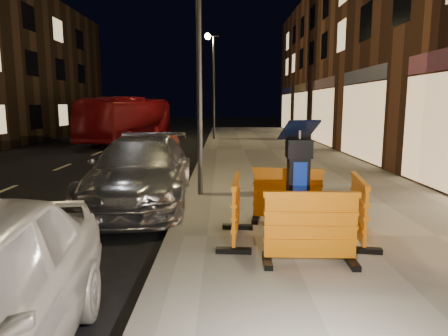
{
  "coord_description": "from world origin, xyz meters",
  "views": [
    {
      "loc": [
        0.78,
        -6.2,
        2.26
      ],
      "look_at": [
        0.8,
        1.0,
        1.1
      ],
      "focal_mm": 32.0,
      "sensor_mm": 36.0,
      "label": 1
    }
  ],
  "objects_px": {
    "barrier_back": "(287,195)",
    "barrier_bldgside": "(358,209)",
    "car_silver": "(143,203)",
    "car_red": "(157,168)",
    "parking_kiosk": "(298,185)",
    "barrier_front": "(310,228)",
    "barrier_kerbside": "(236,209)",
    "bus_doubledecker": "(130,141)"
  },
  "relations": [
    {
      "from": "barrier_bldgside",
      "to": "car_red",
      "type": "distance_m",
      "value": 9.22
    },
    {
      "from": "barrier_kerbside",
      "to": "bus_doubledecker",
      "type": "distance_m",
      "value": 19.26
    },
    {
      "from": "parking_kiosk",
      "to": "barrier_back",
      "type": "distance_m",
      "value": 1.03
    },
    {
      "from": "car_silver",
      "to": "barrier_kerbside",
      "type": "bearing_deg",
      "value": -57.76
    },
    {
      "from": "barrier_front",
      "to": "barrier_kerbside",
      "type": "distance_m",
      "value": 1.34
    },
    {
      "from": "barrier_front",
      "to": "car_silver",
      "type": "bearing_deg",
      "value": 129.43
    },
    {
      "from": "barrier_front",
      "to": "barrier_back",
      "type": "bearing_deg",
      "value": 91.91
    },
    {
      "from": "car_silver",
      "to": "barrier_front",
      "type": "bearing_deg",
      "value": -54.99
    },
    {
      "from": "barrier_back",
      "to": "bus_doubledecker",
      "type": "relative_size",
      "value": 0.13
    },
    {
      "from": "barrier_bldgside",
      "to": "bus_doubledecker",
      "type": "bearing_deg",
      "value": 31.89
    },
    {
      "from": "car_red",
      "to": "bus_doubledecker",
      "type": "relative_size",
      "value": 0.38
    },
    {
      "from": "barrier_bldgside",
      "to": "parking_kiosk",
      "type": "bearing_deg",
      "value": 98.91
    },
    {
      "from": "parking_kiosk",
      "to": "barrier_back",
      "type": "height_order",
      "value": "parking_kiosk"
    },
    {
      "from": "barrier_front",
      "to": "barrier_kerbside",
      "type": "bearing_deg",
      "value": 136.91
    },
    {
      "from": "barrier_front",
      "to": "barrier_kerbside",
      "type": "xyz_separation_m",
      "value": [
        -0.95,
        0.95,
        0.0
      ]
    },
    {
      "from": "barrier_back",
      "to": "barrier_front",
      "type": "bearing_deg",
      "value": -80.09
    },
    {
      "from": "barrier_kerbside",
      "to": "bus_doubledecker",
      "type": "relative_size",
      "value": 0.13
    },
    {
      "from": "bus_doubledecker",
      "to": "barrier_kerbside",
      "type": "bearing_deg",
      "value": -62.37
    },
    {
      "from": "parking_kiosk",
      "to": "car_silver",
      "type": "height_order",
      "value": "parking_kiosk"
    },
    {
      "from": "car_silver",
      "to": "car_red",
      "type": "distance_m",
      "value": 5.11
    },
    {
      "from": "parking_kiosk",
      "to": "car_red",
      "type": "distance_m",
      "value": 8.84
    },
    {
      "from": "bus_doubledecker",
      "to": "barrier_bldgside",
      "type": "bearing_deg",
      "value": -57.16
    },
    {
      "from": "barrier_back",
      "to": "car_red",
      "type": "relative_size",
      "value": 0.35
    },
    {
      "from": "barrier_back",
      "to": "car_silver",
      "type": "relative_size",
      "value": 0.24
    },
    {
      "from": "barrier_front",
      "to": "car_silver",
      "type": "xyz_separation_m",
      "value": [
        -3.01,
        3.92,
        -0.64
      ]
    },
    {
      "from": "barrier_back",
      "to": "barrier_kerbside",
      "type": "relative_size",
      "value": 1.0
    },
    {
      "from": "barrier_kerbside",
      "to": "bus_doubledecker",
      "type": "bearing_deg",
      "value": 22.67
    },
    {
      "from": "parking_kiosk",
      "to": "car_silver",
      "type": "bearing_deg",
      "value": 142.31
    },
    {
      "from": "barrier_kerbside",
      "to": "bus_doubledecker",
      "type": "height_order",
      "value": "bus_doubledecker"
    },
    {
      "from": "barrier_front",
      "to": "car_silver",
      "type": "height_order",
      "value": "barrier_front"
    },
    {
      "from": "car_silver",
      "to": "bus_doubledecker",
      "type": "relative_size",
      "value": 0.55
    },
    {
      "from": "barrier_front",
      "to": "car_red",
      "type": "height_order",
      "value": "barrier_front"
    },
    {
      "from": "barrier_front",
      "to": "barrier_bldgside",
      "type": "xyz_separation_m",
      "value": [
        0.95,
        0.95,
        0.0
      ]
    },
    {
      "from": "barrier_back",
      "to": "barrier_kerbside",
      "type": "height_order",
      "value": "same"
    },
    {
      "from": "car_silver",
      "to": "car_red",
      "type": "relative_size",
      "value": 1.43
    },
    {
      "from": "barrier_back",
      "to": "barrier_kerbside",
      "type": "bearing_deg",
      "value": -125.09
    },
    {
      "from": "barrier_front",
      "to": "barrier_bldgside",
      "type": "relative_size",
      "value": 1.0
    },
    {
      "from": "barrier_kerbside",
      "to": "car_silver",
      "type": "xyz_separation_m",
      "value": [
        -2.06,
        2.97,
        -0.64
      ]
    },
    {
      "from": "car_silver",
      "to": "car_red",
      "type": "bearing_deg",
      "value": 92.95
    },
    {
      "from": "parking_kiosk",
      "to": "barrier_bldgside",
      "type": "xyz_separation_m",
      "value": [
        0.95,
        -0.0,
        -0.39
      ]
    },
    {
      "from": "barrier_back",
      "to": "barrier_bldgside",
      "type": "distance_m",
      "value": 1.34
    },
    {
      "from": "parking_kiosk",
      "to": "car_silver",
      "type": "xyz_separation_m",
      "value": [
        -3.01,
        2.97,
        -1.03
      ]
    }
  ]
}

